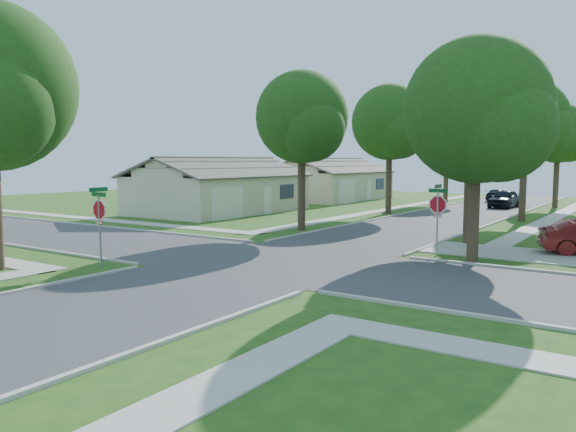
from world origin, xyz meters
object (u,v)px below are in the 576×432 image
(tree_w_near, at_px, (303,122))
(tree_w_far, at_px, (447,144))
(car_curb_east, at_px, (504,199))
(tree_w_mid, at_px, (390,126))
(house_nw_far, at_px, (330,184))
(stop_sign_sw, at_px, (99,213))
(car_curb_west, at_px, (498,195))
(tree_e_near, at_px, (472,124))
(tree_e_far, at_px, (559,136))
(tree_ne_corner, at_px, (478,117))
(tree_e_mid, at_px, (526,124))
(stop_sign_ne, at_px, (438,207))
(house_nw_near, at_px, (220,192))

(tree_w_near, bearing_deg, tree_w_far, 90.01)
(car_curb_east, bearing_deg, tree_w_mid, -116.73)
(tree_w_mid, relative_size, house_nw_far, 0.70)
(stop_sign_sw, xyz_separation_m, car_curb_west, (3.50, 43.98, -1.45))
(tree_e_near, height_order, tree_e_far, tree_e_far)
(tree_e_near, bearing_deg, car_curb_east, 99.02)
(tree_w_far, relative_size, house_nw_far, 0.59)
(car_curb_east, bearing_deg, car_curb_west, 109.54)
(stop_sign_sw, xyz_separation_m, car_curb_east, (5.90, 36.07, -1.27))
(tree_e_far, bearing_deg, tree_w_near, -110.60)
(tree_w_near, relative_size, tree_ne_corner, 1.04)
(house_nw_far, height_order, car_curb_west, house_nw_far)
(tree_w_near, xyz_separation_m, house_nw_far, (-11.35, 22.99, -4.60))
(stop_sign_sw, height_order, car_curb_west, stop_sign_sw)
(tree_ne_corner, height_order, car_curb_east, tree_ne_corner)
(tree_e_mid, relative_size, tree_w_mid, 0.96)
(house_nw_far, bearing_deg, tree_w_mid, -44.07)
(tree_ne_corner, relative_size, car_curb_east, 1.93)
(tree_w_far, height_order, house_nw_far, tree_w_far)
(stop_sign_sw, distance_m, car_curb_east, 36.57)
(tree_e_mid, relative_size, tree_w_near, 1.03)
(tree_w_far, height_order, car_curb_west, tree_w_far)
(stop_sign_ne, distance_m, tree_w_mid, 19.31)
(stop_sign_sw, relative_size, tree_e_near, 0.36)
(stop_sign_sw, bearing_deg, car_curb_east, 80.71)
(tree_e_far, xyz_separation_m, tree_w_far, (-9.40, -0.00, -0.47))
(house_nw_far, relative_size, car_curb_west, 3.41)
(stop_sign_ne, xyz_separation_m, tree_e_far, (0.05, 29.31, 3.95))
(tree_e_near, bearing_deg, tree_w_mid, 128.05)
(tree_e_far, bearing_deg, stop_sign_sw, -103.73)
(tree_e_far, bearing_deg, house_nw_far, -174.47)
(tree_w_far, height_order, car_curb_east, tree_w_far)
(stop_sign_ne, bearing_deg, tree_w_mid, 119.80)
(stop_sign_ne, height_order, house_nw_near, house_nw_near)
(tree_e_near, relative_size, tree_ne_corner, 0.96)
(tree_e_far, bearing_deg, car_curb_west, 138.44)
(tree_e_mid, distance_m, tree_ne_corner, 16.89)
(tree_e_mid, bearing_deg, tree_e_far, 90.02)
(tree_e_mid, xyz_separation_m, tree_w_near, (-9.40, -12.00, -0.14))
(tree_w_mid, height_order, tree_w_far, tree_w_mid)
(tree_e_near, xyz_separation_m, tree_w_near, (-9.40, 0.00, 0.47))
(tree_e_near, relative_size, house_nw_far, 0.61)
(house_nw_near, bearing_deg, tree_w_far, 59.18)
(tree_w_near, xyz_separation_m, tree_w_mid, (0.00, 12.00, 0.37))
(stop_sign_sw, height_order, tree_ne_corner, tree_ne_corner)
(stop_sign_ne, height_order, tree_w_near, tree_w_near)
(tree_w_mid, bearing_deg, stop_sign_ne, -60.20)
(stop_sign_sw, relative_size, tree_e_mid, 0.32)
(stop_sign_ne, relative_size, house_nw_near, 0.22)
(tree_e_far, bearing_deg, tree_ne_corner, -86.91)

